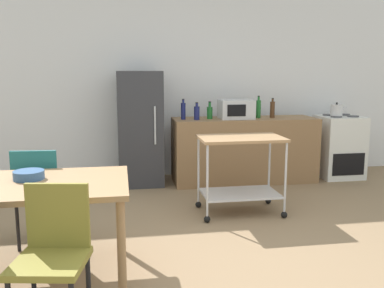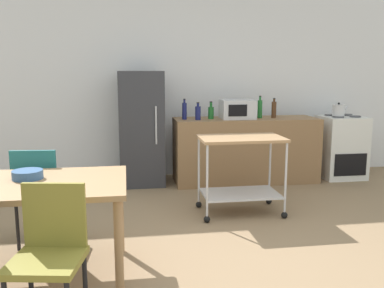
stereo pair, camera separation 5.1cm
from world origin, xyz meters
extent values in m
plane|color=#8C7051|center=(0.00, 0.00, 0.00)|extent=(12.00, 12.00, 0.00)
cube|color=white|center=(0.00, 3.20, 1.45)|extent=(8.40, 0.12, 2.90)
cube|color=olive|center=(0.90, 2.60, 0.45)|extent=(2.00, 0.64, 0.90)
cube|color=#A37A51|center=(-1.52, 0.05, 0.73)|extent=(1.50, 0.90, 0.04)
cylinder|color=#A37A51|center=(-0.83, -0.34, 0.35)|extent=(0.06, 0.06, 0.71)
cylinder|color=#A37A51|center=(-0.83, 0.44, 0.35)|extent=(0.06, 0.06, 0.71)
cube|color=olive|center=(-1.23, -0.72, 0.47)|extent=(0.46, 0.46, 0.04)
cube|color=olive|center=(-1.20, -0.54, 0.69)|extent=(0.38, 0.10, 0.40)
cylinder|color=black|center=(-1.37, -0.52, 0.23)|extent=(0.03, 0.03, 0.45)
cylinder|color=black|center=(-1.03, -0.58, 0.23)|extent=(0.03, 0.03, 0.45)
cube|color=#1E666B|center=(-1.53, 0.76, 0.47)|extent=(0.44, 0.44, 0.04)
cube|color=#1E666B|center=(-1.54, 0.58, 0.69)|extent=(0.38, 0.07, 0.40)
cylinder|color=black|center=(-1.34, 0.91, 0.23)|extent=(0.03, 0.03, 0.45)
cylinder|color=black|center=(-1.68, 0.94, 0.23)|extent=(0.03, 0.03, 0.45)
cylinder|color=black|center=(-1.37, 0.57, 0.23)|extent=(0.03, 0.03, 0.45)
cylinder|color=black|center=(-1.71, 0.60, 0.23)|extent=(0.03, 0.03, 0.45)
cube|color=white|center=(2.35, 2.62, 0.45)|extent=(0.60, 0.60, 0.90)
cube|color=black|center=(2.35, 2.32, 0.25)|extent=(0.48, 0.01, 0.32)
cylinder|color=#47474C|center=(2.22, 2.50, 0.91)|extent=(0.16, 0.16, 0.02)
cylinder|color=#47474C|center=(2.48, 2.50, 0.91)|extent=(0.16, 0.16, 0.02)
cylinder|color=#47474C|center=(2.22, 2.74, 0.91)|extent=(0.16, 0.16, 0.02)
cylinder|color=#47474C|center=(2.48, 2.74, 0.91)|extent=(0.16, 0.16, 0.02)
cube|color=#333338|center=(-0.55, 2.70, 0.78)|extent=(0.60, 0.60, 1.55)
cylinder|color=silver|center=(-0.37, 2.39, 0.85)|extent=(0.02, 0.02, 0.50)
cube|color=#A37A51|center=(0.47, 1.27, 0.83)|extent=(0.90, 0.56, 0.03)
cube|color=silver|center=(0.47, 1.27, 0.22)|extent=(0.83, 0.52, 0.02)
cylinder|color=silver|center=(0.05, 1.02, 0.45)|extent=(0.02, 0.02, 0.76)
sphere|color=black|center=(0.05, 1.02, 0.04)|extent=(0.07, 0.07, 0.07)
cylinder|color=silver|center=(0.89, 1.02, 0.45)|extent=(0.02, 0.02, 0.76)
sphere|color=black|center=(0.89, 1.02, 0.04)|extent=(0.07, 0.07, 0.07)
cylinder|color=silver|center=(0.05, 1.52, 0.45)|extent=(0.02, 0.02, 0.76)
sphere|color=black|center=(0.05, 1.52, 0.04)|extent=(0.07, 0.07, 0.07)
cylinder|color=silver|center=(0.89, 1.52, 0.45)|extent=(0.02, 0.02, 0.76)
sphere|color=black|center=(0.89, 1.52, 0.04)|extent=(0.07, 0.07, 0.07)
cylinder|color=navy|center=(0.03, 2.58, 1.01)|extent=(0.06, 0.06, 0.22)
cylinder|color=navy|center=(0.03, 2.58, 1.15)|extent=(0.03, 0.03, 0.04)
cylinder|color=black|center=(0.03, 2.58, 1.17)|extent=(0.03, 0.03, 0.01)
cylinder|color=navy|center=(0.20, 2.52, 0.99)|extent=(0.08, 0.08, 0.18)
cylinder|color=navy|center=(0.20, 2.52, 1.10)|extent=(0.03, 0.03, 0.04)
cylinder|color=black|center=(0.20, 2.52, 1.13)|extent=(0.04, 0.04, 0.01)
cylinder|color=#1E6628|center=(0.40, 2.60, 0.98)|extent=(0.08, 0.08, 0.16)
cylinder|color=#1E6628|center=(0.40, 2.60, 1.09)|extent=(0.04, 0.04, 0.06)
cylinder|color=black|center=(0.40, 2.60, 1.13)|extent=(0.04, 0.04, 0.01)
cube|color=silver|center=(0.76, 2.56, 1.03)|extent=(0.46, 0.34, 0.26)
cube|color=black|center=(0.72, 2.39, 1.03)|extent=(0.25, 0.01, 0.16)
cylinder|color=#1E6628|center=(1.10, 2.61, 1.02)|extent=(0.07, 0.07, 0.25)
cylinder|color=#1E6628|center=(1.10, 2.61, 1.17)|extent=(0.03, 0.03, 0.05)
cylinder|color=black|center=(1.10, 2.61, 1.20)|extent=(0.03, 0.03, 0.01)
cylinder|color=#4C2D19|center=(1.30, 2.59, 1.01)|extent=(0.07, 0.07, 0.23)
cylinder|color=#4C2D19|center=(1.30, 2.59, 1.15)|extent=(0.03, 0.03, 0.04)
cylinder|color=black|center=(1.30, 2.59, 1.17)|extent=(0.03, 0.03, 0.01)
cylinder|color=#33598C|center=(-1.50, 0.15, 0.78)|extent=(0.23, 0.23, 0.07)
cylinder|color=silver|center=(2.23, 2.52, 1.00)|extent=(0.17, 0.17, 0.16)
sphere|color=black|center=(2.23, 2.52, 1.09)|extent=(0.03, 0.03, 0.03)
cylinder|color=silver|center=(2.34, 2.52, 1.02)|extent=(0.08, 0.02, 0.07)
camera|label=1|loc=(-0.81, -3.09, 1.55)|focal=39.76mm
camera|label=2|loc=(-0.76, -3.10, 1.55)|focal=39.76mm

